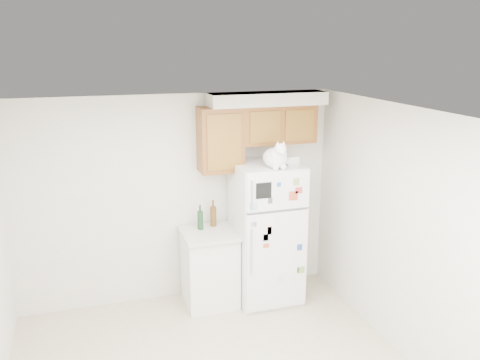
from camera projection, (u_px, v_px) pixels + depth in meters
name	position (u px, v px, depth m)	size (l,w,h in m)	color
room_shell	(227.00, 209.00, 4.38)	(3.84, 4.04, 2.52)	silver
refrigerator	(266.00, 233.00, 6.10)	(0.76, 0.78, 1.70)	white
base_counter	(210.00, 267.00, 6.07)	(0.64, 0.64, 0.92)	white
cat	(276.00, 157.00, 5.65)	(0.32, 0.47, 0.33)	white
storage_box_back	(277.00, 159.00, 5.92)	(0.18, 0.13, 0.10)	white
storage_box_front	(291.00, 160.00, 5.87)	(0.15, 0.11, 0.09)	white
bottle_green	(200.00, 217.00, 5.98)	(0.07, 0.07, 0.30)	#19381E
bottle_amber	(213.00, 213.00, 6.08)	(0.08, 0.08, 0.33)	#593814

